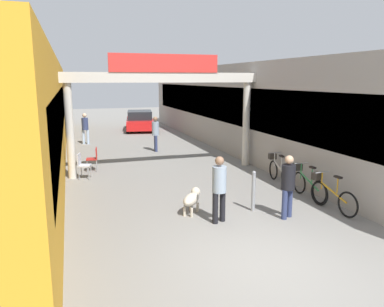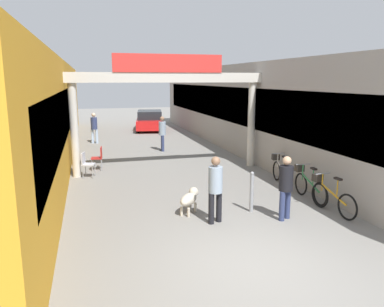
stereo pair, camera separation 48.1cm
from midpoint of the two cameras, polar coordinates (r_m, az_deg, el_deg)
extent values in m
plane|color=gray|center=(7.45, 8.97, -16.25)|extent=(80.00, 80.00, 0.00)
cube|color=gold|center=(17.03, -24.96, 5.58)|extent=(3.00, 26.00, 4.10)
cube|color=black|center=(16.90, -20.01, 6.61)|extent=(0.04, 23.40, 1.64)
cube|color=#9E9993|center=(18.79, 7.84, 6.95)|extent=(3.00, 26.00, 4.10)
cube|color=black|center=(18.18, 3.62, 7.54)|extent=(0.04, 23.40, 1.64)
cylinder|color=beige|center=(13.62, -19.08, 3.16)|extent=(0.28, 0.28, 3.31)
cylinder|color=beige|center=(15.06, 7.35, 4.41)|extent=(0.28, 0.28, 3.31)
cube|color=beige|center=(13.85, -5.33, 11.46)|extent=(7.40, 0.44, 0.36)
cube|color=red|center=(13.67, -5.18, 13.55)|extent=(3.96, 0.10, 0.64)
cylinder|color=black|center=(9.07, 2.03, -8.35)|extent=(0.18, 0.18, 0.76)
cylinder|color=black|center=(9.22, 3.17, -8.03)|extent=(0.18, 0.18, 0.76)
cylinder|color=#8C9EB2|center=(8.94, 2.65, -3.97)|extent=(0.44, 0.44, 0.63)
sphere|color=#8C664C|center=(8.83, 2.67, -1.13)|extent=(0.28, 0.28, 0.22)
cylinder|color=navy|center=(9.56, 12.51, -7.64)|extent=(0.19, 0.19, 0.75)
cylinder|color=navy|center=(9.75, 13.26, -7.29)|extent=(0.19, 0.19, 0.75)
cylinder|color=black|center=(9.46, 13.07, -3.55)|extent=(0.46, 0.46, 0.62)
sphere|color=tan|center=(9.36, 13.19, -0.93)|extent=(0.28, 0.28, 0.21)
cylinder|color=navy|center=(18.02, -6.27, 1.50)|extent=(0.15, 0.15, 0.78)
cylinder|color=navy|center=(18.26, -6.34, 1.63)|extent=(0.15, 0.15, 0.78)
cylinder|color=#8C9EB2|center=(18.04, -6.35, 3.80)|extent=(0.38, 0.38, 0.65)
sphere|color=#8C664C|center=(17.98, -6.39, 5.26)|extent=(0.24, 0.24, 0.22)
cylinder|color=#A5BFE0|center=(20.94, -16.86, 2.43)|extent=(0.18, 0.18, 0.77)
cylinder|color=#A5BFE0|center=(20.87, -16.22, 2.43)|extent=(0.18, 0.18, 0.77)
cylinder|color=navy|center=(20.81, -16.65, 4.34)|extent=(0.43, 0.43, 0.64)
sphere|color=beige|center=(20.77, -16.72, 5.59)|extent=(0.27, 0.27, 0.22)
ellipsoid|color=beige|center=(9.69, -1.57, -7.01)|extent=(0.72, 0.79, 0.30)
sphere|color=beige|center=(9.96, -0.84, -5.87)|extent=(0.36, 0.36, 0.25)
sphere|color=white|center=(9.89, -1.08, -6.71)|extent=(0.25, 0.25, 0.18)
cylinder|color=beige|center=(10.01, -1.60, -8.03)|extent=(0.10, 0.10, 0.24)
cylinder|color=beige|center=(9.94, -0.54, -8.16)|extent=(0.10, 0.10, 0.24)
cylinder|color=beige|center=(9.62, -2.62, -8.85)|extent=(0.10, 0.10, 0.24)
cylinder|color=beige|center=(9.55, -1.52, -9.00)|extent=(0.10, 0.10, 0.24)
torus|color=black|center=(10.85, 17.64, -5.84)|extent=(0.11, 0.67, 0.67)
torus|color=black|center=(10.14, 21.40, -7.29)|extent=(0.11, 0.67, 0.67)
cube|color=gold|center=(10.44, 19.52, -5.60)|extent=(0.12, 0.94, 0.34)
cylinder|color=gold|center=(10.29, 20.05, -4.59)|extent=(0.03, 0.03, 0.42)
cube|color=black|center=(10.24, 20.13, -3.41)|extent=(0.12, 0.23, 0.05)
cylinder|color=gold|center=(10.70, 17.97, -3.97)|extent=(0.03, 0.03, 0.46)
cylinder|color=gray|center=(10.65, 18.05, -2.72)|extent=(0.46, 0.07, 0.03)
cube|color=#332D28|center=(10.83, 17.30, -3.32)|extent=(0.26, 0.22, 0.20)
torus|color=black|center=(11.79, 14.90, -4.33)|extent=(0.07, 0.67, 0.67)
torus|color=black|center=(10.97, 17.65, -5.65)|extent=(0.07, 0.67, 0.67)
cube|color=#338C4C|center=(11.33, 16.27, -4.09)|extent=(0.07, 0.94, 0.34)
cylinder|color=#338C4C|center=(11.17, 16.66, -3.16)|extent=(0.03, 0.03, 0.42)
cube|color=black|center=(11.12, 16.73, -2.06)|extent=(0.11, 0.22, 0.05)
cylinder|color=#338C4C|center=(11.64, 15.15, -2.60)|extent=(0.03, 0.03, 0.46)
cylinder|color=gray|center=(11.59, 15.21, -1.45)|extent=(0.46, 0.04, 0.03)
cube|color=#332D28|center=(11.79, 14.67, -2.00)|extent=(0.25, 0.21, 0.20)
torus|color=black|center=(13.22, 11.28, -2.48)|extent=(0.14, 0.67, 0.67)
torus|color=black|center=(12.31, 13.02, -3.58)|extent=(0.14, 0.67, 0.67)
cube|color=beige|center=(12.72, 12.15, -2.22)|extent=(0.16, 0.94, 0.34)
cylinder|color=beige|center=(12.56, 12.40, -1.37)|extent=(0.04, 0.04, 0.42)
cube|color=black|center=(12.52, 12.44, -0.39)|extent=(0.13, 0.23, 0.05)
cylinder|color=beige|center=(13.08, 11.44, -0.92)|extent=(0.04, 0.04, 0.46)
cylinder|color=gray|center=(13.03, 11.48, 0.11)|extent=(0.46, 0.09, 0.03)
cube|color=#332D28|center=(13.25, 11.13, -0.41)|extent=(0.26, 0.23, 0.20)
cylinder|color=gray|center=(9.96, 7.97, -5.91)|extent=(0.10, 0.10, 1.01)
sphere|color=gray|center=(9.82, 8.05, -2.93)|extent=(0.10, 0.10, 0.10)
cylinder|color=gray|center=(13.81, -16.11, -2.59)|extent=(0.04, 0.04, 0.45)
cylinder|color=gray|center=(13.49, -16.44, -2.93)|extent=(0.04, 0.04, 0.45)
cylinder|color=gray|center=(13.89, -17.47, -2.59)|extent=(0.04, 0.04, 0.45)
cylinder|color=gray|center=(13.58, -17.83, -2.93)|extent=(0.04, 0.04, 0.45)
cube|color=silver|center=(13.64, -17.02, -1.76)|extent=(0.49, 0.49, 0.04)
cube|color=silver|center=(13.64, -17.81, -0.86)|extent=(0.15, 0.40, 0.40)
cylinder|color=gray|center=(14.55, -16.60, -1.92)|extent=(0.03, 0.03, 0.45)
cylinder|color=gray|center=(14.89, -16.51, -1.63)|extent=(0.03, 0.03, 0.45)
cylinder|color=gray|center=(14.53, -15.26, -1.87)|extent=(0.03, 0.03, 0.45)
cylinder|color=gray|center=(14.86, -15.20, -1.57)|extent=(0.03, 0.03, 0.45)
cube|color=#B2231E|center=(14.66, -15.94, -0.81)|extent=(0.44, 0.44, 0.04)
cube|color=#B2231E|center=(14.60, -15.29, 0.06)|extent=(0.08, 0.40, 0.40)
cube|color=red|center=(25.85, -8.49, 4.60)|extent=(2.37, 4.23, 0.60)
cube|color=#1E2328|center=(25.64, -8.52, 5.84)|extent=(1.91, 2.43, 0.55)
cylinder|color=black|center=(27.32, -10.17, 4.52)|extent=(0.29, 0.62, 0.60)
cylinder|color=black|center=(27.33, -6.83, 4.62)|extent=(0.29, 0.62, 0.60)
cylinder|color=black|center=(24.44, -10.31, 3.73)|extent=(0.29, 0.62, 0.60)
cylinder|color=black|center=(24.45, -6.58, 3.84)|extent=(0.29, 0.62, 0.60)
camera|label=1|loc=(0.24, -91.27, -0.25)|focal=35.00mm
camera|label=2|loc=(0.24, 88.73, 0.25)|focal=35.00mm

